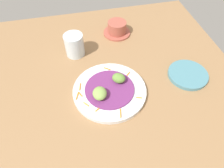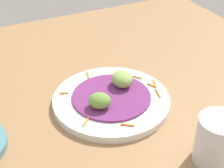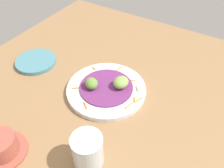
{
  "view_description": "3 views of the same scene",
  "coord_description": "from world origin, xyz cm",
  "views": [
    {
      "loc": [
        7.53,
        46.09,
        62.34
      ],
      "look_at": [
        -2.75,
        1.0,
        6.36
      ],
      "focal_mm": 32.87,
      "sensor_mm": 36.0,
      "label": 1
    },
    {
      "loc": [
        -28.8,
        -55.41,
        49.61
      ],
      "look_at": [
        -0.92,
        2.66,
        6.19
      ],
      "focal_mm": 54.63,
      "sensor_mm": 36.0,
      "label": 2
    },
    {
      "loc": [
        29.39,
        -46.18,
        58.9
      ],
      "look_at": [
        -0.11,
        2.03,
        5.52
      ],
      "focal_mm": 37.68,
      "sensor_mm": 36.0,
      "label": 3
    }
  ],
  "objects": [
    {
      "name": "table_surface",
      "position": [
        0.0,
        0.0,
        1.0
      ],
      "size": [
        110.0,
        110.0,
        2.0
      ],
      "primitive_type": "cube",
      "color": "#936D47",
      "rests_on": "ground"
    },
    {
      "name": "main_plate",
      "position": [
        -1.82,
        1.12,
        2.85
      ],
      "size": [
        26.8,
        26.8,
        1.69
      ],
      "primitive_type": "cylinder",
      "color": "silver",
      "rests_on": "table_surface"
    },
    {
      "name": "cabbage_bed",
      "position": [
        -1.82,
        1.12,
        3.96
      ],
      "size": [
        17.98,
        17.98,
        0.53
      ],
      "primitive_type": "cylinder",
      "color": "#702D6B",
      "rests_on": "main_plate"
    },
    {
      "name": "carrot_garnish",
      "position": [
        1.27,
        1.83,
        3.89
      ],
      "size": [
        22.86,
        23.65,
        0.4
      ],
      "color": "orange",
      "rests_on": "main_plate"
    },
    {
      "name": "guac_scoop_left",
      "position": [
        -5.87,
        -1.58,
        5.89
      ],
      "size": [
        6.42,
        6.21,
        3.33
      ],
      "primitive_type": "ellipsoid",
      "rotation": [
        0.0,
        0.0,
        5.69
      ],
      "color": "olive",
      "rests_on": "cabbage_bed"
    },
    {
      "name": "guac_scoop_center",
      "position": [
        2.23,
        3.82,
        5.98
      ],
      "size": [
        5.36,
        5.98,
        3.52
      ],
      "primitive_type": "ellipsoid",
      "rotation": [
        0.0,
        0.0,
        6.19
      ],
      "color": "#84A851",
      "rests_on": "cabbage_bed"
    },
    {
      "name": "water_glass",
      "position": [
        7.96,
        -22.81,
        6.77
      ],
      "size": [
        7.98,
        7.98,
        9.54
      ],
      "primitive_type": "cylinder",
      "color": "silver",
      "rests_on": "table_surface"
    }
  ]
}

